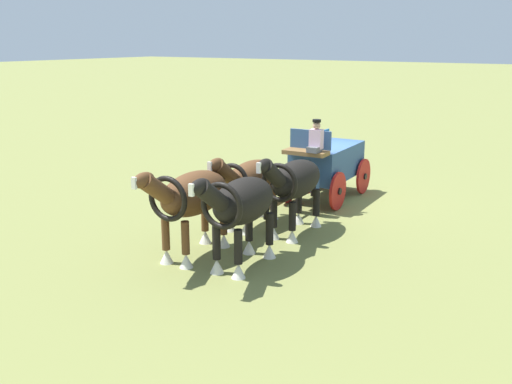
# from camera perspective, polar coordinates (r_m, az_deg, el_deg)

# --- Properties ---
(ground_plane) EXTENTS (220.00, 220.00, 0.00)m
(ground_plane) POSITION_cam_1_polar(r_m,az_deg,el_deg) (18.60, 6.91, -0.55)
(ground_plane) COLOR olive
(show_wagon) EXTENTS (5.68, 1.94, 2.70)m
(show_wagon) POSITION_cam_1_polar(r_m,az_deg,el_deg) (18.19, 6.85, 2.80)
(show_wagon) COLOR #2D4C7A
(show_wagon) RESTS_ON ground
(draft_horse_rear_near) EXTENTS (3.12, 1.07, 2.25)m
(draft_horse_rear_near) POSITION_cam_1_polar(r_m,az_deg,el_deg) (14.72, 3.73, 0.97)
(draft_horse_rear_near) COLOR black
(draft_horse_rear_near) RESTS_ON ground
(draft_horse_rear_off) EXTENTS (3.20, 1.00, 2.14)m
(draft_horse_rear_off) POSITION_cam_1_polar(r_m,az_deg,el_deg) (15.32, -0.67, 1.19)
(draft_horse_rear_off) COLOR brown
(draft_horse_rear_off) RESTS_ON ground
(draft_horse_lead_near) EXTENTS (3.02, 1.11, 2.31)m
(draft_horse_lead_near) POSITION_cam_1_polar(r_m,az_deg,el_deg) (12.50, -1.52, -1.25)
(draft_horse_lead_near) COLOR black
(draft_horse_lead_near) RESTS_ON ground
(draft_horse_lead_off) EXTENTS (3.23, 1.12, 2.31)m
(draft_horse_lead_off) POSITION_cam_1_polar(r_m,az_deg,el_deg) (13.20, -6.35, -0.46)
(draft_horse_lead_off) COLOR brown
(draft_horse_lead_off) RESTS_ON ground
(sponsor_banner) EXTENTS (3.20, 0.12, 1.10)m
(sponsor_banner) POSITION_cam_1_polar(r_m,az_deg,el_deg) (24.28, 5.49, 4.44)
(sponsor_banner) COLOR #1959B2
(sponsor_banner) RESTS_ON ground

